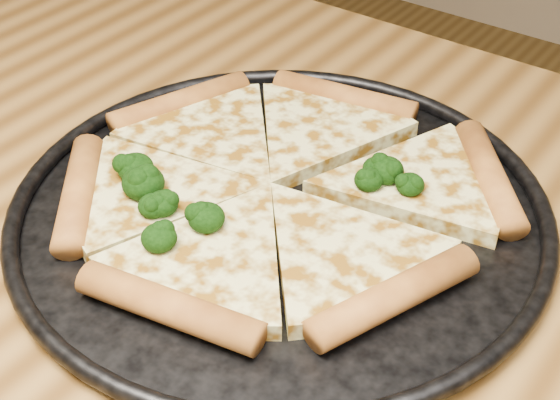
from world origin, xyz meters
The scene contains 3 objects.
pizza_pan centered at (-0.10, 0.14, 0.76)m, with size 0.37×0.37×0.02m.
pizza centered at (-0.11, 0.15, 0.77)m, with size 0.32×0.31×0.02m.
broccoli_florets centered at (-0.13, 0.12, 0.78)m, with size 0.19×0.17×0.02m.
Camera 1 is at (0.17, -0.23, 1.12)m, focal length 53.83 mm.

